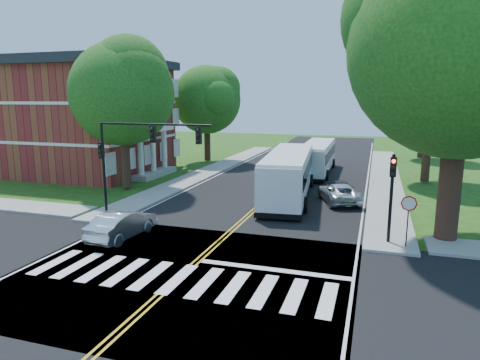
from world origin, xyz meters
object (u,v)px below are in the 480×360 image
at_px(bus_follow, 317,157).
at_px(hatchback, 123,224).
at_px(dark_sedan, 340,188).
at_px(signal_nw, 136,148).
at_px(signal_ne, 392,187).
at_px(bus_lead, 289,174).
at_px(suv, 339,193).

relative_size(bus_follow, hatchback, 2.62).
distance_m(bus_follow, dark_sedan, 9.88).
relative_size(signal_nw, signal_ne, 1.62).
bearing_deg(hatchback, bus_lead, -115.72).
bearing_deg(signal_ne, dark_sedan, 107.40).
bearing_deg(signal_nw, bus_lead, 49.67).
xyz_separation_m(bus_lead, dark_sedan, (3.51, 1.85, -1.21)).
height_order(bus_lead, suv, bus_lead).
xyz_separation_m(signal_nw, signal_ne, (14.06, 0.01, -1.41)).
distance_m(hatchback, dark_sedan, 16.76).
height_order(bus_follow, hatchback, bus_follow).
xyz_separation_m(signal_nw, bus_lead, (7.28, 8.57, -2.59)).
bearing_deg(dark_sedan, signal_nw, 29.57).
height_order(bus_lead, bus_follow, bus_lead).
bearing_deg(signal_ne, bus_follow, 107.36).
bearing_deg(dark_sedan, signal_ne, 92.95).
height_order(bus_follow, suv, bus_follow).
height_order(hatchback, dark_sedan, hatchback).
bearing_deg(signal_ne, signal_nw, -179.95).
distance_m(suv, dark_sedan, 2.15).
bearing_deg(hatchback, signal_nw, -71.53).
bearing_deg(signal_ne, suv, 110.67).
bearing_deg(signal_ne, bus_lead, 128.36).
bearing_deg(signal_ne, hatchback, -166.95).
height_order(suv, dark_sedan, suv).
relative_size(signal_ne, bus_lead, 0.33).
relative_size(bus_follow, suv, 2.39).
xyz_separation_m(bus_lead, suv, (3.66, -0.29, -1.11)).
height_order(signal_ne, suv, signal_ne).
height_order(signal_ne, bus_follow, signal_ne).
distance_m(hatchback, suv, 15.19).
distance_m(signal_nw, dark_sedan, 15.48).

